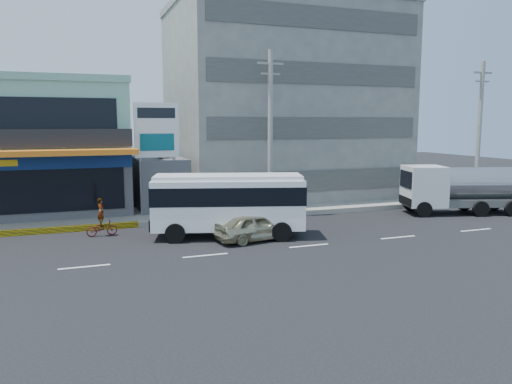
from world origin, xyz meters
The scene contains 13 objects.
ground centered at (0.00, 0.00, 0.00)m, with size 120.00×120.00×0.00m, color black.
sidewalk centered at (5.00, 9.50, 0.15)m, with size 70.00×5.00×0.30m, color gray.
shop_building centered at (-8.00, 13.95, 4.00)m, with size 12.40×11.70×8.00m.
concrete_building centered at (10.00, 15.00, 7.00)m, with size 16.00×12.00×14.00m, color gray.
gap_structure centered at (0.00, 12.00, 1.75)m, with size 3.00×6.00×3.50m, color #48484D.
satellite_dish centered at (0.00, 11.00, 3.58)m, with size 1.50×1.50×0.15m, color slate.
billboard centered at (-0.50, 9.20, 4.93)m, with size 2.60×0.18×6.90m.
utility_pole_near centered at (6.00, 7.40, 5.15)m, with size 1.60×0.30×10.00m.
utility_pole_far centered at (22.00, 7.40, 5.15)m, with size 1.60×0.30×10.00m.
minibus centered at (2.01, 3.10, 1.88)m, with size 7.92×4.46×3.16m.
sedan centered at (3.00, 1.86, 0.68)m, with size 1.62×4.02×1.37m, color #BAB48E.
tanker_truck centered at (17.73, 4.26, 1.63)m, with size 8.03×4.41×3.04m.
motorcycle_rider centered at (-4.00, 5.54, 0.65)m, with size 1.57×0.67×1.96m.
Camera 1 is at (-5.24, -20.57, 5.74)m, focal length 35.00 mm.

